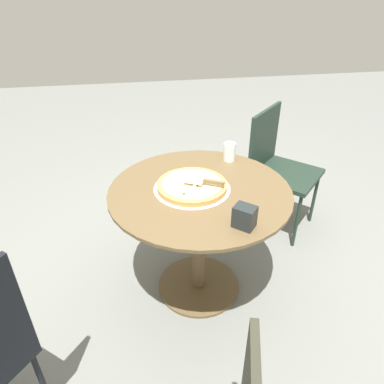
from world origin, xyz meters
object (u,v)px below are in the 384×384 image
at_px(drinking_cup, 229,152).
at_px(napkin_dispenser, 245,217).
at_px(pizza_on_tray, 192,186).
at_px(patio_chair_corner, 277,162).
at_px(patio_table, 200,219).
at_px(pizza_server, 204,181).

relative_size(drinking_cup, napkin_dispenser, 1.06).
distance_m(pizza_on_tray, patio_chair_corner, 0.94).
distance_m(patio_table, drinking_cup, 0.46).
height_order(drinking_cup, napkin_dispenser, drinking_cup).
bearing_deg(patio_table, pizza_on_tray, 159.29).
height_order(pizza_on_tray, napkin_dispenser, napkin_dispenser).
bearing_deg(patio_table, drinking_cup, 52.08).
relative_size(pizza_server, napkin_dispenser, 2.00).
bearing_deg(pizza_server, patio_table, 149.03).
bearing_deg(pizza_server, napkin_dispenser, -71.21).
height_order(pizza_server, drinking_cup, drinking_cup).
relative_size(pizza_server, drinking_cup, 1.89).
distance_m(pizza_server, napkin_dispenser, 0.35).
relative_size(pizza_on_tray, napkin_dispenser, 3.87).
bearing_deg(pizza_on_tray, pizza_server, -24.45).
bearing_deg(patio_table, napkin_dispenser, -68.79).
bearing_deg(pizza_on_tray, drinking_cup, 46.33).
distance_m(patio_table, patio_chair_corner, 0.90).
bearing_deg(patio_chair_corner, pizza_server, -137.90).
height_order(pizza_on_tray, drinking_cup, drinking_cup).
bearing_deg(napkin_dispenser, pizza_server, -30.07).
height_order(pizza_server, napkin_dispenser, napkin_dispenser).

